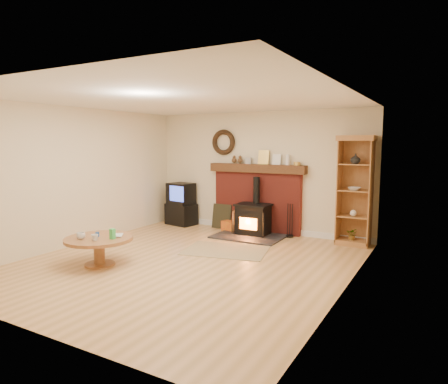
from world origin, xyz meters
The scene contains 11 objects.
ground centered at (0.00, 0.00, 0.00)m, with size 5.50×5.50×0.00m, color #B6874C.
room_shell centered at (-0.02, 0.09, 1.72)m, with size 5.02×5.52×2.61m.
chimney_breast centered at (0.00, 2.67, 0.80)m, with size 2.20×0.22×1.78m.
wood_stove centered at (0.09, 2.27, 0.32)m, with size 1.40×1.00×1.23m.
area_rug centered at (0.19, 0.95, 0.01)m, with size 1.46×1.01×0.01m, color brown.
tv_unit centered at (-1.88, 2.47, 0.48)m, with size 0.75×0.58×0.99m.
curio_cabinet centered at (2.09, 2.56, 1.04)m, with size 0.66×0.48×2.07m.
firelog_box centered at (-0.51, 2.40, 0.11)m, with size 0.35×0.22×0.22m, color gold.
leaning_painting centered at (-0.82, 2.55, 0.28)m, with size 0.46×0.03×0.56m, color black.
fire_tools centered at (0.83, 2.50, 0.13)m, with size 0.16×0.16×0.70m.
coffee_table centered at (-1.15, -0.79, 0.37)m, with size 1.07×1.07×0.61m.
Camera 1 is at (3.61, -5.19, 1.94)m, focal length 32.00 mm.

